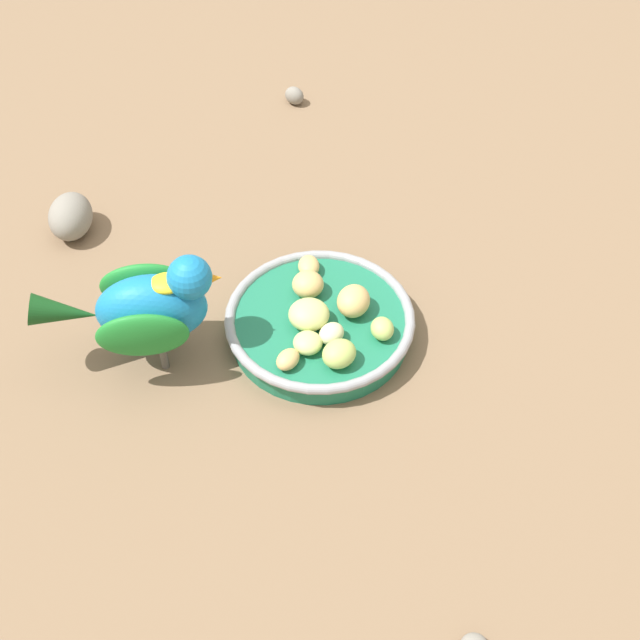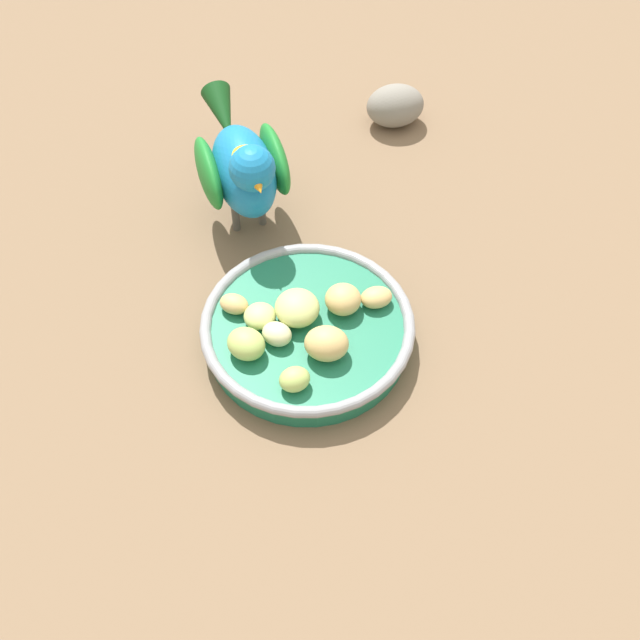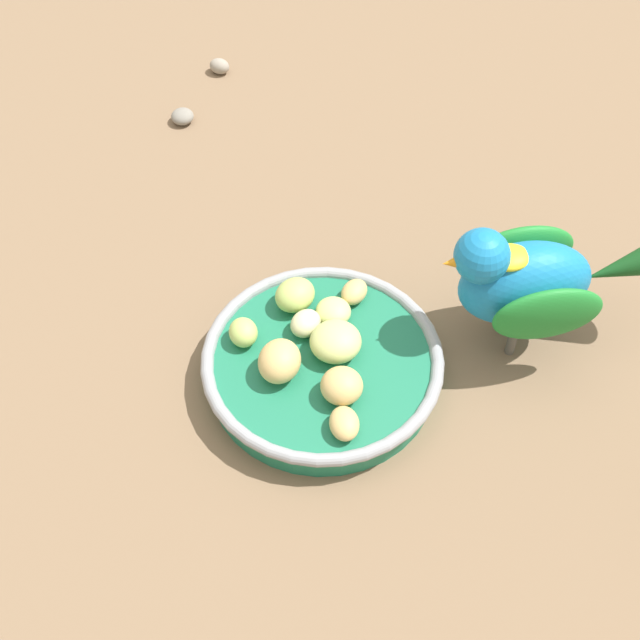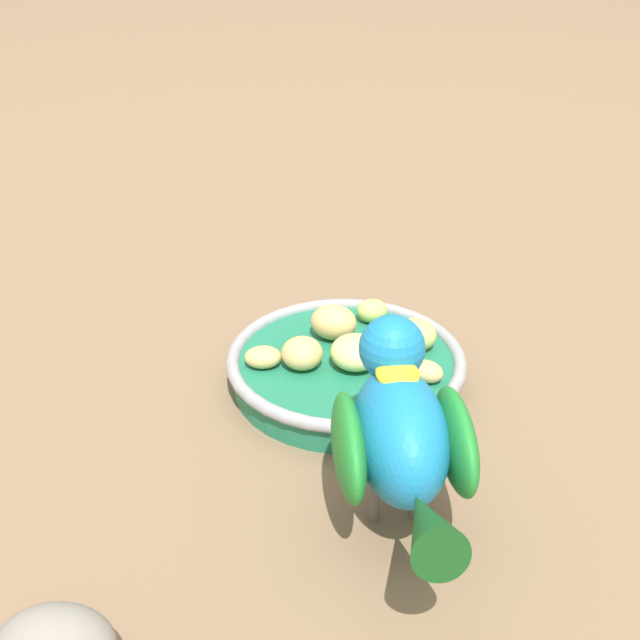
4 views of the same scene
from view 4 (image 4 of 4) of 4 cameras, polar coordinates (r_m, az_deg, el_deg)
The scene contains 12 objects.
ground_plane at distance 0.68m, azimuth 1.56°, elevation -3.41°, with size 4.00×4.00×0.00m, color #7A6047.
feeding_bowl at distance 0.65m, azimuth 1.77°, elevation -3.24°, with size 0.18×0.18×0.03m.
apple_piece_0 at distance 0.63m, azimuth 2.42°, elevation -2.19°, with size 0.04×0.04×0.02m, color #C6D17A.
apple_piece_1 at distance 0.66m, azimuth 6.54°, elevation -0.94°, with size 0.03×0.03×0.02m, color #B2CC66.
apple_piece_2 at distance 0.69m, azimuth 3.54°, elevation 0.63°, with size 0.03×0.02×0.02m, color #B2CC66.
apple_piece_3 at distance 0.63m, azimuth -1.23°, elevation -2.25°, with size 0.03×0.03×0.02m, color tan.
apple_piece_4 at distance 0.64m, azimuth 5.32°, elevation -2.53°, with size 0.03×0.03×0.02m, color #C6D17A.
apple_piece_5 at distance 0.66m, azimuth 4.29°, elevation -1.34°, with size 0.03×0.02×0.02m, color beige.
apple_piece_6 at distance 0.64m, azimuth -3.88°, elevation -2.52°, with size 0.03×0.02×0.02m, color tan.
apple_piece_7 at distance 0.67m, azimuth 0.93°, elevation -0.15°, with size 0.04×0.03×0.03m, color tan.
apple_piece_8 at distance 0.62m, azimuth 7.22°, elevation -3.46°, with size 0.03×0.02×0.02m, color tan.
parrot at distance 0.49m, azimuth 5.54°, elevation -7.63°, with size 0.11×0.17×0.12m.
Camera 4 is at (-0.16, 0.54, 0.37)m, focal length 47.26 mm.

